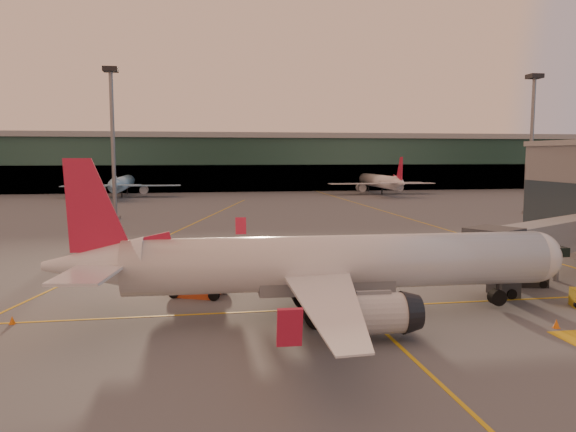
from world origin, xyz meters
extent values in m
plane|color=#4C4F54|center=(0.00, 0.00, 0.00)|extent=(600.00, 600.00, 0.00)
cube|color=gold|center=(0.00, 5.00, 0.01)|extent=(80.00, 0.25, 0.01)
cube|color=gold|center=(-10.00, 45.00, 0.01)|extent=(31.30, 115.98, 0.01)
cube|color=gold|center=(30.00, 70.00, 0.01)|extent=(0.25, 160.00, 0.01)
cube|color=gold|center=(5.00, -8.00, 0.01)|extent=(0.25, 30.00, 0.01)
cube|color=#19382D|center=(0.00, 142.00, 8.00)|extent=(400.00, 18.00, 16.00)
cube|color=gray|center=(0.00, 142.00, 16.80)|extent=(400.00, 20.00, 1.60)
cube|color=black|center=(0.00, 133.50, 4.00)|extent=(400.00, 1.00, 8.00)
cylinder|color=slate|center=(-20.00, 66.00, 12.50)|extent=(0.70, 0.70, 25.00)
cube|color=black|center=(-20.00, 66.00, 25.20)|extent=(2.40, 2.40, 0.80)
cube|color=slate|center=(-20.00, 66.00, 0.25)|extent=(1.60, 1.60, 0.50)
cylinder|color=slate|center=(55.00, 62.00, 12.50)|extent=(0.70, 0.70, 25.00)
cube|color=black|center=(55.00, 62.00, 25.20)|extent=(2.40, 2.40, 0.80)
cube|color=slate|center=(55.00, 62.00, 0.25)|extent=(1.60, 1.60, 0.50)
cylinder|color=silver|center=(3.18, 3.25, 3.70)|extent=(28.90, 4.34, 3.70)
sphere|color=silver|center=(17.59, 2.92, 3.70)|extent=(3.63, 3.63, 3.63)
cube|color=black|center=(18.64, 2.90, 4.16)|extent=(1.72, 2.44, 0.65)
cone|color=silver|center=(-12.98, 3.61, 3.98)|extent=(6.40, 3.65, 3.51)
cube|color=silver|center=(-12.70, 0.44, 4.07)|extent=(3.91, 6.38, 0.18)
cylinder|color=silver|center=(3.76, -2.39, 1.66)|extent=(3.92, 2.49, 2.40)
cylinder|color=black|center=(1.02, 0.89, 0.83)|extent=(1.69, 1.33, 1.66)
cylinder|color=black|center=(1.02, 0.89, 1.34)|extent=(0.33, 0.33, 1.02)
cube|color=silver|center=(-12.56, 6.76, 4.07)|extent=(3.67, 6.28, 0.18)
cylinder|color=silver|center=(4.01, 8.85, 1.66)|extent=(3.92, 2.49, 2.40)
cylinder|color=black|center=(1.12, 5.70, 0.83)|extent=(1.69, 1.33, 1.66)
cylinder|color=black|center=(1.12, 5.70, 1.34)|extent=(0.33, 0.33, 1.02)
cube|color=slate|center=(2.13, 3.27, 2.50)|extent=(9.20, 3.16, 1.48)
cylinder|color=black|center=(14.77, 2.99, 0.83)|extent=(1.18, 0.77, 1.17)
cube|color=slate|center=(24.62, 10.41, 4.00)|extent=(20.09, 13.41, 2.70)
cube|color=#2D3035|center=(15.74, 5.43, 4.00)|extent=(4.66, 4.66, 3.00)
cube|color=#2D3035|center=(17.24, 6.33, 1.20)|extent=(1.60, 2.40, 2.40)
cylinder|color=black|center=(17.24, 5.23, 0.40)|extent=(0.80, 0.40, 0.80)
cylinder|color=black|center=(17.24, 7.43, 0.40)|extent=(0.80, 0.40, 0.80)
cylinder|color=slate|center=(24.62, 10.41, 1.35)|extent=(0.50, 0.50, 2.70)
cube|color=#B6401A|center=(-6.29, 10.17, 0.69)|extent=(3.57, 3.19, 1.37)
cube|color=silver|center=(-6.54, 10.28, 2.84)|extent=(5.79, 4.22, 2.57)
cylinder|color=black|center=(-8.24, 9.82, 0.41)|extent=(0.88, 0.62, 0.82)
cylinder|color=black|center=(-5.22, 8.51, 0.41)|extent=(0.88, 0.62, 0.82)
cube|color=black|center=(20.95, 9.08, 0.51)|extent=(3.47, 2.39, 1.02)
cube|color=gold|center=(20.95, 9.08, 1.21)|extent=(1.62, 1.76, 0.84)
cylinder|color=black|center=(19.69, 8.63, 0.32)|extent=(0.70, 0.43, 0.65)
cylinder|color=black|center=(21.85, 8.08, 0.32)|extent=(0.70, 0.43, 0.65)
cone|color=orange|center=(-18.42, 4.74, 0.27)|extent=(0.43, 0.43, 0.54)
cube|color=orange|center=(-18.42, 4.74, 0.01)|extent=(0.37, 0.37, 0.03)
cone|color=orange|center=(1.30, 22.21, 0.24)|extent=(0.38, 0.38, 0.48)
cube|color=orange|center=(1.30, 22.21, 0.01)|extent=(0.33, 0.33, 0.03)
cone|color=orange|center=(16.09, -1.89, 0.29)|extent=(0.45, 0.45, 0.57)
cube|color=orange|center=(16.09, -1.89, 0.02)|extent=(0.39, 0.39, 0.03)
camera|label=1|loc=(-6.54, -33.36, 11.00)|focal=35.00mm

